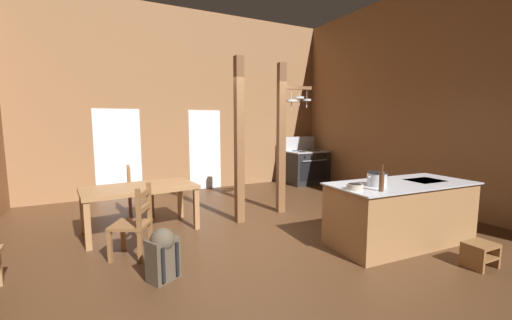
{
  "coord_description": "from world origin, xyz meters",
  "views": [
    {
      "loc": [
        -2.18,
        -3.85,
        1.77
      ],
      "look_at": [
        0.09,
        0.57,
        1.15
      ],
      "focal_mm": 22.1,
      "sensor_mm": 36.0,
      "label": 1
    }
  ],
  "objects_px": {
    "kitchen_island": "(400,213)",
    "ladderback_chair_near_window": "(137,192)",
    "stove_range": "(306,167)",
    "mixing_bowl_on_counter": "(355,187)",
    "ladderback_chair_by_post": "(134,223)",
    "bottle_tall_on_counter": "(382,181)",
    "backpack": "(163,253)",
    "dining_table": "(140,192)",
    "step_stool": "(480,253)",
    "stockpot_on_counter": "(377,179)"
  },
  "relations": [
    {
      "from": "kitchen_island",
      "to": "dining_table",
      "type": "xyz_separation_m",
      "value": [
        -3.3,
        2.23,
        0.21
      ]
    },
    {
      "from": "stove_range",
      "to": "bottle_tall_on_counter",
      "type": "bearing_deg",
      "value": -115.35
    },
    {
      "from": "ladderback_chair_near_window",
      "to": "bottle_tall_on_counter",
      "type": "relative_size",
      "value": 2.78
    },
    {
      "from": "ladderback_chair_by_post",
      "to": "backpack",
      "type": "bearing_deg",
      "value": -75.57
    },
    {
      "from": "kitchen_island",
      "to": "ladderback_chair_near_window",
      "type": "relative_size",
      "value": 2.33
    },
    {
      "from": "step_stool",
      "to": "dining_table",
      "type": "height_order",
      "value": "dining_table"
    },
    {
      "from": "step_stool",
      "to": "ladderback_chair_near_window",
      "type": "height_order",
      "value": "ladderback_chair_near_window"
    },
    {
      "from": "ladderback_chair_by_post",
      "to": "stove_range",
      "type": "bearing_deg",
      "value": 31.56
    },
    {
      "from": "kitchen_island",
      "to": "backpack",
      "type": "relative_size",
      "value": 3.71
    },
    {
      "from": "kitchen_island",
      "to": "dining_table",
      "type": "bearing_deg",
      "value": 146.01
    },
    {
      "from": "kitchen_island",
      "to": "ladderback_chair_by_post",
      "type": "xyz_separation_m",
      "value": [
        -3.5,
        1.25,
        0.01
      ]
    },
    {
      "from": "stove_range",
      "to": "mixing_bowl_on_counter",
      "type": "bearing_deg",
      "value": -118.84
    },
    {
      "from": "step_stool",
      "to": "mixing_bowl_on_counter",
      "type": "relative_size",
      "value": 1.77
    },
    {
      "from": "dining_table",
      "to": "ladderback_chair_near_window",
      "type": "xyz_separation_m",
      "value": [
        0.06,
        0.92,
        -0.2
      ]
    },
    {
      "from": "ladderback_chair_by_post",
      "to": "bottle_tall_on_counter",
      "type": "relative_size",
      "value": 2.78
    },
    {
      "from": "stove_range",
      "to": "bottle_tall_on_counter",
      "type": "distance_m",
      "value": 5.04
    },
    {
      "from": "bottle_tall_on_counter",
      "to": "stove_range",
      "type": "bearing_deg",
      "value": 64.65
    },
    {
      "from": "kitchen_island",
      "to": "ladderback_chair_near_window",
      "type": "height_order",
      "value": "ladderback_chair_near_window"
    },
    {
      "from": "dining_table",
      "to": "kitchen_island",
      "type": "bearing_deg",
      "value": -33.99
    },
    {
      "from": "step_stool",
      "to": "stove_range",
      "type": "bearing_deg",
      "value": 76.89
    },
    {
      "from": "kitchen_island",
      "to": "bottle_tall_on_counter",
      "type": "relative_size",
      "value": 6.47
    },
    {
      "from": "ladderback_chair_by_post",
      "to": "bottle_tall_on_counter",
      "type": "height_order",
      "value": "bottle_tall_on_counter"
    },
    {
      "from": "backpack",
      "to": "mixing_bowl_on_counter",
      "type": "height_order",
      "value": "mixing_bowl_on_counter"
    },
    {
      "from": "step_stool",
      "to": "ladderback_chair_near_window",
      "type": "relative_size",
      "value": 0.39
    },
    {
      "from": "stockpot_on_counter",
      "to": "step_stool",
      "type": "bearing_deg",
      "value": -54.32
    },
    {
      "from": "stockpot_on_counter",
      "to": "mixing_bowl_on_counter",
      "type": "height_order",
      "value": "stockpot_on_counter"
    },
    {
      "from": "step_stool",
      "to": "dining_table",
      "type": "relative_size",
      "value": 0.21
    },
    {
      "from": "stove_range",
      "to": "dining_table",
      "type": "distance_m",
      "value": 5.15
    },
    {
      "from": "stockpot_on_counter",
      "to": "kitchen_island",
      "type": "bearing_deg",
      "value": -0.4
    },
    {
      "from": "kitchen_island",
      "to": "stove_range",
      "type": "distance_m",
      "value": 4.5
    },
    {
      "from": "dining_table",
      "to": "backpack",
      "type": "xyz_separation_m",
      "value": [
        0.01,
        -1.77,
        -0.34
      ]
    },
    {
      "from": "kitchen_island",
      "to": "ladderback_chair_by_post",
      "type": "height_order",
      "value": "ladderback_chair_by_post"
    },
    {
      "from": "step_stool",
      "to": "ladderback_chair_by_post",
      "type": "xyz_separation_m",
      "value": [
        -3.7,
        2.23,
        0.27
      ]
    },
    {
      "from": "backpack",
      "to": "bottle_tall_on_counter",
      "type": "distance_m",
      "value": 2.76
    },
    {
      "from": "ladderback_chair_by_post",
      "to": "bottle_tall_on_counter",
      "type": "xyz_separation_m",
      "value": [
        2.78,
        -1.51,
        0.57
      ]
    },
    {
      "from": "kitchen_island",
      "to": "step_stool",
      "type": "bearing_deg",
      "value": -78.44
    },
    {
      "from": "kitchen_island",
      "to": "dining_table",
      "type": "relative_size",
      "value": 1.24
    },
    {
      "from": "ladderback_chair_near_window",
      "to": "backpack",
      "type": "xyz_separation_m",
      "value": [
        -0.05,
        -2.7,
        -0.14
      ]
    },
    {
      "from": "dining_table",
      "to": "bottle_tall_on_counter",
      "type": "height_order",
      "value": "bottle_tall_on_counter"
    },
    {
      "from": "kitchen_island",
      "to": "mixing_bowl_on_counter",
      "type": "bearing_deg",
      "value": -177.95
    },
    {
      "from": "mixing_bowl_on_counter",
      "to": "backpack",
      "type": "bearing_deg",
      "value": 168.27
    },
    {
      "from": "step_stool",
      "to": "bottle_tall_on_counter",
      "type": "relative_size",
      "value": 1.08
    },
    {
      "from": "stove_range",
      "to": "stockpot_on_counter",
      "type": "distance_m",
      "value": 4.71
    },
    {
      "from": "kitchen_island",
      "to": "bottle_tall_on_counter",
      "type": "bearing_deg",
      "value": -160.16
    },
    {
      "from": "backpack",
      "to": "stove_range",
      "type": "bearing_deg",
      "value": 38.97
    },
    {
      "from": "step_stool",
      "to": "backpack",
      "type": "bearing_deg",
      "value": 157.62
    },
    {
      "from": "stove_range",
      "to": "ladderback_chair_by_post",
      "type": "distance_m",
      "value": 5.78
    },
    {
      "from": "stockpot_on_counter",
      "to": "mixing_bowl_on_counter",
      "type": "xyz_separation_m",
      "value": [
        -0.44,
        -0.04,
        -0.06
      ]
    },
    {
      "from": "stove_range",
      "to": "step_stool",
      "type": "height_order",
      "value": "stove_range"
    },
    {
      "from": "mixing_bowl_on_counter",
      "to": "ladderback_chair_by_post",
      "type": "bearing_deg",
      "value": 153.35
    }
  ]
}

